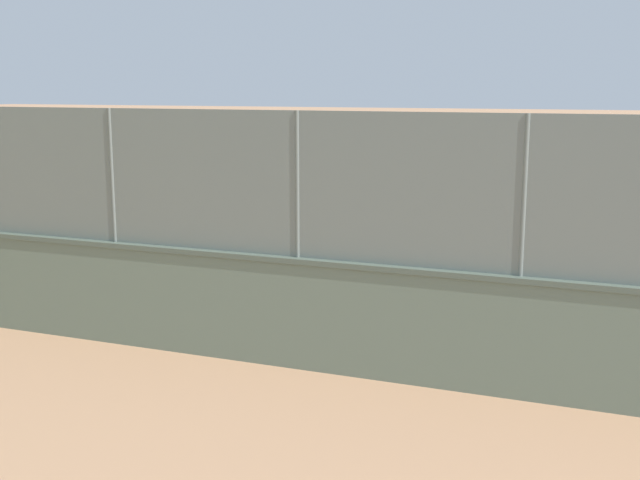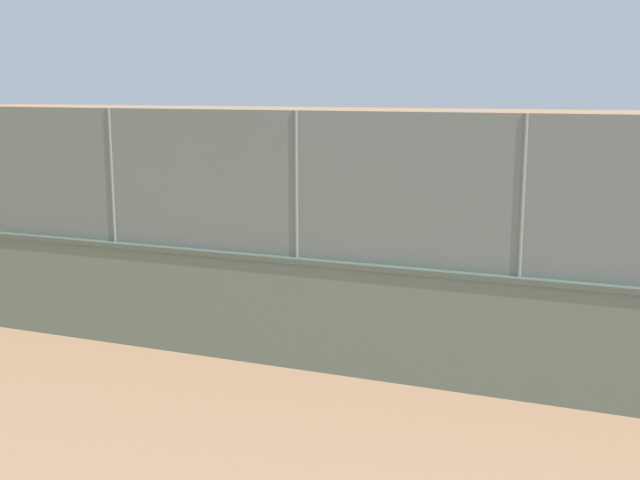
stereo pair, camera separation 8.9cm
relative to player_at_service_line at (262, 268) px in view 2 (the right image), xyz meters
name	(u,v)px [view 2 (the right image)]	position (x,y,z in m)	size (l,w,h in m)	color
ground_plane	(481,246)	(-2.57, -8.25, -0.96)	(260.00, 260.00, 0.00)	tan
perimeter_wall	(203,301)	(0.05, 2.10, -0.10)	(29.87, 0.89, 1.71)	slate
fence_panel_on_wall	(200,180)	(0.05, 2.10, 1.83)	(29.33, 0.62, 2.16)	slate
player_at_service_line	(262,268)	(0.00, 0.00, 0.00)	(0.75, 1.27, 1.63)	black
player_crossing_court	(416,264)	(-2.44, -1.72, -0.10)	(0.70, 1.16, 1.47)	#591919
player_baseline_waiting	(395,217)	(-0.73, -6.29, 0.01)	(1.20, 0.75, 1.64)	#591919
sports_ball	(147,273)	(1.36, 1.66, 0.15)	(0.18, 0.18, 0.18)	yellow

